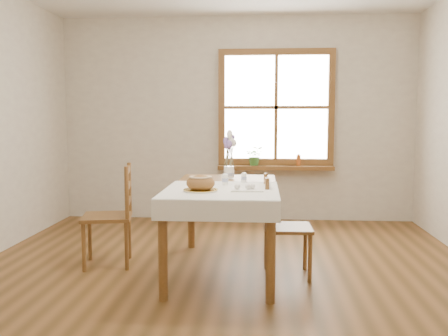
# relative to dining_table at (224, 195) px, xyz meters

# --- Properties ---
(ground) EXTENTS (5.00, 5.00, 0.00)m
(ground) POSITION_rel_dining_table_xyz_m (0.00, -0.30, -0.66)
(ground) COLOR brown
(ground) RESTS_ON ground
(room_walls) EXTENTS (4.60, 5.10, 2.65)m
(room_walls) POSITION_rel_dining_table_xyz_m (0.00, -0.30, 1.04)
(room_walls) COLOR beige
(room_walls) RESTS_ON ground
(window) EXTENTS (1.46, 0.08, 1.46)m
(window) POSITION_rel_dining_table_xyz_m (0.50, 2.17, 0.79)
(window) COLOR brown
(window) RESTS_ON ground
(window_sill) EXTENTS (1.46, 0.20, 0.05)m
(window_sill) POSITION_rel_dining_table_xyz_m (0.50, 2.10, 0.03)
(window_sill) COLOR brown
(window_sill) RESTS_ON ground
(dining_table) EXTENTS (0.90, 1.60, 0.75)m
(dining_table) POSITION_rel_dining_table_xyz_m (0.00, 0.00, 0.00)
(dining_table) COLOR brown
(dining_table) RESTS_ON ground
(table_linen) EXTENTS (0.91, 0.99, 0.01)m
(table_linen) POSITION_rel_dining_table_xyz_m (0.00, -0.30, 0.09)
(table_linen) COLOR white
(table_linen) RESTS_ON dining_table
(chair_left) EXTENTS (0.52, 0.50, 0.91)m
(chair_left) POSITION_rel_dining_table_xyz_m (-1.06, 0.09, -0.21)
(chair_left) COLOR brown
(chair_left) RESTS_ON ground
(chair_right) EXTENTS (0.43, 0.41, 0.85)m
(chair_right) POSITION_rel_dining_table_xyz_m (0.54, -0.10, -0.24)
(chair_right) COLOR brown
(chair_right) RESTS_ON ground
(bread_plate) EXTENTS (0.28, 0.28, 0.01)m
(bread_plate) POSITION_rel_dining_table_xyz_m (-0.15, -0.41, 0.10)
(bread_plate) COLOR white
(bread_plate) RESTS_ON table_linen
(bread_loaf) EXTENTS (0.22, 0.22, 0.12)m
(bread_loaf) POSITION_rel_dining_table_xyz_m (-0.15, -0.41, 0.17)
(bread_loaf) COLOR olive
(bread_loaf) RESTS_ON bread_plate
(egg_napkin) EXTENTS (0.26, 0.23, 0.01)m
(egg_napkin) POSITION_rel_dining_table_xyz_m (0.21, -0.33, 0.10)
(egg_napkin) COLOR white
(egg_napkin) RESTS_ON table_linen
(eggs) EXTENTS (0.20, 0.19, 0.04)m
(eggs) POSITION_rel_dining_table_xyz_m (0.21, -0.33, 0.13)
(eggs) COLOR white
(eggs) RESTS_ON egg_napkin
(salt_shaker) EXTENTS (0.06, 0.06, 0.10)m
(salt_shaker) POSITION_rel_dining_table_xyz_m (0.01, -0.04, 0.14)
(salt_shaker) COLOR white
(salt_shaker) RESTS_ON table_linen
(pepper_shaker) EXTENTS (0.06, 0.06, 0.09)m
(pepper_shaker) POSITION_rel_dining_table_xyz_m (0.17, 0.11, 0.14)
(pepper_shaker) COLOR white
(pepper_shaker) RESTS_ON table_linen
(flower_vase) EXTENTS (0.12, 0.12, 0.11)m
(flower_vase) POSITION_rel_dining_table_xyz_m (0.01, 0.46, 0.14)
(flower_vase) COLOR white
(flower_vase) RESTS_ON dining_table
(lavender_bouquet) EXTENTS (0.17, 0.17, 0.33)m
(lavender_bouquet) POSITION_rel_dining_table_xyz_m (0.01, 0.46, 0.36)
(lavender_bouquet) COLOR #71589C
(lavender_bouquet) RESTS_ON flower_vase
(potted_plant) EXTENTS (0.22, 0.25, 0.19)m
(potted_plant) POSITION_rel_dining_table_xyz_m (0.24, 2.10, 0.14)
(potted_plant) COLOR #376E2C
(potted_plant) RESTS_ON window_sill
(amber_bottle) EXTENTS (0.06, 0.06, 0.15)m
(amber_bottle) POSITION_rel_dining_table_xyz_m (0.79, 2.10, 0.12)
(amber_bottle) COLOR #A14F1D
(amber_bottle) RESTS_ON window_sill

